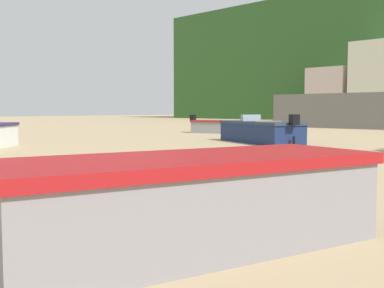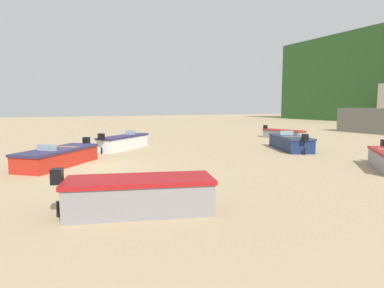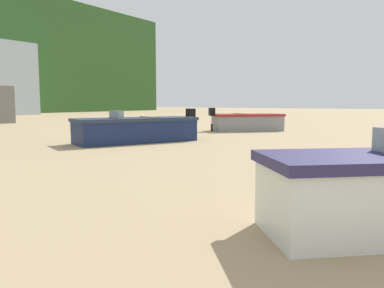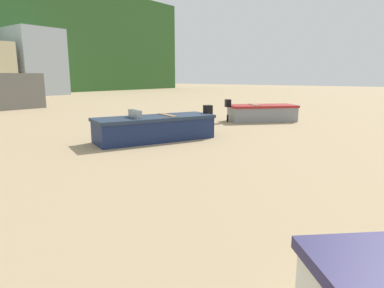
{
  "view_description": "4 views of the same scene",
  "coord_description": "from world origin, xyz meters",
  "px_view_note": "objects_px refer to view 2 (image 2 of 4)",
  "views": [
    {
      "loc": [
        10.76,
        -3.48,
        1.42
      ],
      "look_at": [
        1.5,
        6.13,
        0.42
      ],
      "focal_mm": 43.24,
      "sensor_mm": 36.0,
      "label": 1
    },
    {
      "loc": [
        16.09,
        -2.71,
        2.87
      ],
      "look_at": [
        1.82,
        4.23,
        1.07
      ],
      "focal_mm": 31.38,
      "sensor_mm": 36.0,
      "label": 2
    },
    {
      "loc": [
        -11.21,
        3.03,
        1.49
      ],
      "look_at": [
        -4.46,
        7.67,
        0.58
      ],
      "focal_mm": 35.4,
      "sensor_mm": 36.0,
      "label": 3
    },
    {
      "loc": [
        -9.93,
        4.03,
        2.39
      ],
      "look_at": [
        -3.15,
        9.16,
        0.66
      ],
      "focal_mm": 31.12,
      "sensor_mm": 36.0,
      "label": 4
    }
  ],
  "objects_px": {
    "boat_white_0": "(124,142)",
    "boat_grey_1": "(283,134)",
    "boat_red_4": "(58,157)",
    "boat_navy_5": "(290,143)",
    "boat_grey_3": "(139,195)"
  },
  "relations": [
    {
      "from": "boat_red_4",
      "to": "boat_grey_1",
      "type": "bearing_deg",
      "value": -122.24
    },
    {
      "from": "boat_red_4",
      "to": "boat_white_0",
      "type": "bearing_deg",
      "value": -92.03
    },
    {
      "from": "boat_grey_1",
      "to": "boat_navy_5",
      "type": "relative_size",
      "value": 0.86
    },
    {
      "from": "boat_grey_1",
      "to": "boat_navy_5",
      "type": "distance_m",
      "value": 7.94
    },
    {
      "from": "boat_grey_1",
      "to": "boat_grey_3",
      "type": "distance_m",
      "value": 22.96
    },
    {
      "from": "boat_white_0",
      "to": "boat_red_4",
      "type": "relative_size",
      "value": 0.91
    },
    {
      "from": "boat_grey_1",
      "to": "boat_red_4",
      "type": "height_order",
      "value": "boat_red_4"
    },
    {
      "from": "boat_grey_1",
      "to": "boat_navy_5",
      "type": "bearing_deg",
      "value": 38.74
    },
    {
      "from": "boat_white_0",
      "to": "boat_grey_1",
      "type": "bearing_deg",
      "value": 51.92
    },
    {
      "from": "boat_white_0",
      "to": "boat_red_4",
      "type": "bearing_deg",
      "value": -84.81
    },
    {
      "from": "boat_grey_3",
      "to": "boat_red_4",
      "type": "xyz_separation_m",
      "value": [
        -8.57,
        -1.39,
        -0.05
      ]
    },
    {
      "from": "boat_grey_3",
      "to": "boat_navy_5",
      "type": "height_order",
      "value": "boat_grey_3"
    },
    {
      "from": "boat_red_4",
      "to": "boat_navy_5",
      "type": "relative_size",
      "value": 0.96
    },
    {
      "from": "boat_white_0",
      "to": "boat_grey_3",
      "type": "xyz_separation_m",
      "value": [
        13.45,
        -3.06,
        0.02
      ]
    },
    {
      "from": "boat_red_4",
      "to": "boat_grey_3",
      "type": "bearing_deg",
      "value": 139.45
    }
  ]
}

